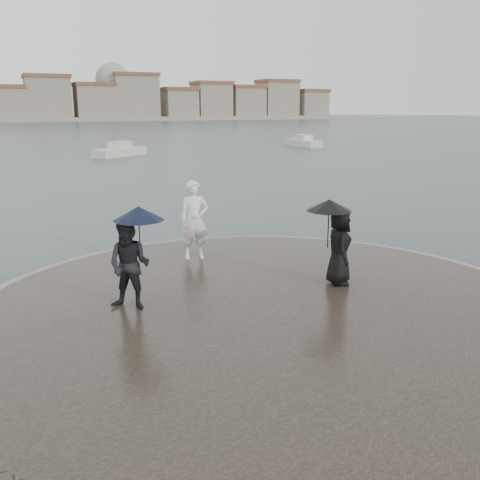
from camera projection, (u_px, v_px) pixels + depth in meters
name	position (u px, v px, depth m)	size (l,w,h in m)	color
ground	(376.00, 408.00, 7.83)	(400.00, 400.00, 0.00)	#2B3835
kerb_ring	(267.00, 315.00, 10.88)	(12.50, 12.50, 0.32)	gray
quay_tip	(267.00, 314.00, 10.87)	(11.90, 11.90, 0.36)	#2D261E
statue	(194.00, 220.00, 14.02)	(0.76, 0.50, 2.07)	white
visitor_left	(131.00, 254.00, 10.51)	(1.31, 1.14, 2.04)	black
visitor_right	(337.00, 236.00, 11.96)	(1.19, 1.11, 1.95)	black
boats	(147.00, 152.00, 47.07)	(37.57, 16.17, 1.50)	beige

